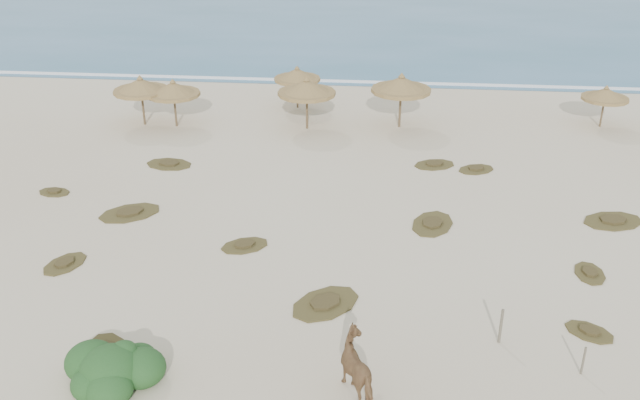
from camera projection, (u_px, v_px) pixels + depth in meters
The scene contains 25 objects.
ground at pixel (323, 295), 24.82m from camera, with size 160.00×160.00×0.00m, color beige.
foam_line at pixel (357, 82), 48.10m from camera, with size 70.00×0.60×0.01m, color white.
palapa_0 at pixel (141, 86), 39.58m from camera, with size 3.63×3.63×2.88m.
palapa_1 at pixel (173, 90), 39.36m from camera, with size 3.00×3.00×2.75m.
palapa_2 at pixel (307, 88), 38.93m from camera, with size 3.41×3.41×3.00m.
palapa_3 at pixel (297, 75), 42.36m from camera, with size 3.27×3.27×2.60m.
palapa_4 at pixel (401, 85), 39.17m from camera, with size 4.21×4.21×3.12m.
palapa_5 at pixel (605, 95), 39.40m from camera, with size 3.04×3.04×2.42m.
horse at pixel (361, 368), 19.93m from camera, with size 0.95×2.08×1.76m, color olive.
fence_post_near at pixel (501, 326), 22.16m from camera, with size 0.09×0.09×1.24m, color #6D6452.
fence_post_far at pixel (583, 361), 20.86m from camera, with size 0.07×0.07×0.96m, color #6D6452.
bush at pixel (112, 370), 20.53m from camera, with size 3.02×2.66×1.35m.
scrub_0 at pixel (65, 263), 26.65m from camera, with size 1.85×2.20×0.16m.
scrub_1 at pixel (130, 213), 30.43m from camera, with size 3.14×2.87×0.16m.
scrub_2 at pixel (245, 245), 27.89m from camera, with size 2.27×2.01×0.16m.
scrub_3 at pixel (432, 224), 29.53m from camera, with size 2.34×2.87×0.16m.
scrub_4 at pixel (590, 273), 26.04m from camera, with size 1.10×1.67×0.16m.
scrub_5 at pixel (613, 221), 29.76m from camera, with size 3.03×2.47×0.16m.
scrub_6 at pixel (169, 164), 35.23m from camera, with size 2.53×1.86×0.16m.
scrub_7 at pixel (434, 164), 35.17m from camera, with size 2.39×1.97×0.16m.
scrub_8 at pixel (54, 192), 32.31m from camera, with size 1.66×1.25×0.16m.
scrub_9 at pixel (325, 303), 24.29m from camera, with size 3.11×3.15×0.16m.
scrub_10 at pixel (476, 169), 34.65m from camera, with size 2.17×1.88×0.16m.
scrub_11 at pixel (107, 350), 21.98m from camera, with size 2.05×2.30×0.16m.
scrub_12 at pixel (589, 332), 22.84m from camera, with size 1.90×1.75×0.16m.
Camera 1 is at (1.83, -20.79, 13.83)m, focal length 40.00 mm.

